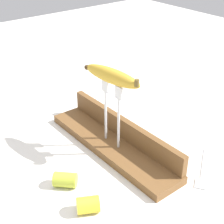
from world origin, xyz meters
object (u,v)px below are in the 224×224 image
object	(u,v)px
fork_stand_center	(111,109)
banana_chunk_far	(88,205)
banana_raised_center	(111,76)
banana_chunk_near	(65,180)
fork_fallen_near	(202,173)

from	to	relation	value
fork_stand_center	banana_chunk_far	world-z (taller)	fork_stand_center
banana_chunk_far	banana_raised_center	bearing A→B (deg)	129.19
fork_stand_center	banana_chunk_near	distance (m)	0.22
fork_stand_center	banana_chunk_far	bearing A→B (deg)	-50.82
fork_stand_center	banana_chunk_near	world-z (taller)	fork_stand_center
banana_raised_center	banana_chunk_near	distance (m)	0.28
banana_raised_center	fork_fallen_near	distance (m)	0.35
fork_stand_center	fork_fallen_near	size ratio (longest dim) A/B	1.25
fork_fallen_near	banana_chunk_far	xyz separation A→B (m)	(-0.08, -0.31, 0.02)
fork_fallen_near	banana_chunk_near	distance (m)	0.35
fork_stand_center	fork_fallen_near	xyz separation A→B (m)	(0.23, 0.12, -0.13)
banana_raised_center	fork_fallen_near	bearing A→B (deg)	26.99
banana_chunk_near	banana_chunk_far	bearing A→B (deg)	-2.91
fork_fallen_near	fork_stand_center	bearing A→B (deg)	-153.00
banana_chunk_near	banana_chunk_far	distance (m)	0.11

